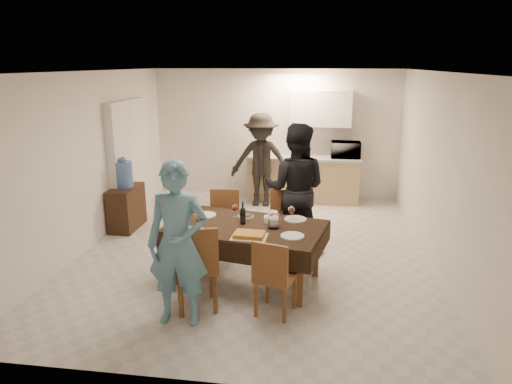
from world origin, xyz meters
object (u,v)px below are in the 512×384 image
(microwave, at_px, (346,150))
(person_far, at_px, (295,189))
(console, at_px, (126,208))
(wine_bottle, at_px, (243,213))
(dining_table, at_px, (246,228))
(savoury_tart, at_px, (249,235))
(person_kitchen, at_px, (261,160))
(water_jug, at_px, (124,175))
(water_pitcher, at_px, (274,220))
(person_near, at_px, (178,244))

(microwave, relative_size, person_far, 0.30)
(console, height_order, wine_bottle, wine_bottle)
(dining_table, bearing_deg, console, 156.60)
(console, bearing_deg, person_far, -11.33)
(savoury_tart, height_order, person_kitchen, person_kitchen)
(person_far, relative_size, person_kitchen, 1.06)
(dining_table, height_order, console, dining_table)
(console, height_order, person_far, person_far)
(savoury_tart, bearing_deg, water_jug, 140.28)
(savoury_tart, relative_size, person_kitchen, 0.23)
(water_pitcher, bearing_deg, wine_bottle, 165.96)
(microwave, relative_size, person_kitchen, 0.31)
(water_jug, bearing_deg, water_pitcher, -32.16)
(water_jug, bearing_deg, person_kitchen, 37.68)
(microwave, bearing_deg, person_kitchen, 15.52)
(water_jug, distance_m, wine_bottle, 2.76)
(dining_table, height_order, savoury_tart, savoury_tart)
(dining_table, relative_size, wine_bottle, 7.25)
(dining_table, xyz_separation_m, water_jug, (-2.31, 1.62, 0.22))
(console, height_order, microwave, microwave)
(wine_bottle, distance_m, person_far, 1.17)
(wine_bottle, bearing_deg, microwave, 68.38)
(microwave, bearing_deg, water_jug, 29.06)
(wine_bottle, distance_m, microwave, 3.91)
(dining_table, height_order, water_jug, water_jug)
(savoury_tart, height_order, person_near, person_near)
(wine_bottle, distance_m, person_near, 1.21)
(console, relative_size, person_near, 0.44)
(dining_table, height_order, water_pitcher, water_pitcher)
(dining_table, relative_size, savoury_tart, 5.12)
(dining_table, xyz_separation_m, water_pitcher, (0.35, -0.05, 0.14))
(person_kitchen, bearing_deg, person_near, -94.26)
(water_jug, height_order, person_far, person_far)
(savoury_tart, bearing_deg, microwave, 72.39)
(microwave, distance_m, person_kitchen, 1.69)
(water_jug, height_order, water_pitcher, water_jug)
(dining_table, distance_m, wine_bottle, 0.19)
(person_far, bearing_deg, person_near, 67.03)
(water_jug, bearing_deg, wine_bottle, -34.83)
(wine_bottle, height_order, person_near, person_near)
(water_jug, height_order, savoury_tart, water_jug)
(water_jug, relative_size, savoury_tart, 1.06)
(dining_table, distance_m, microwave, 3.95)
(water_jug, xyz_separation_m, microwave, (3.70, 2.06, 0.13))
(water_jug, bearing_deg, dining_table, -35.09)
(dining_table, relative_size, water_jug, 4.85)
(dining_table, height_order, wine_bottle, wine_bottle)
(water_jug, height_order, microwave, microwave)
(savoury_tart, distance_m, person_kitchen, 3.63)
(wine_bottle, bearing_deg, person_kitchen, 93.26)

